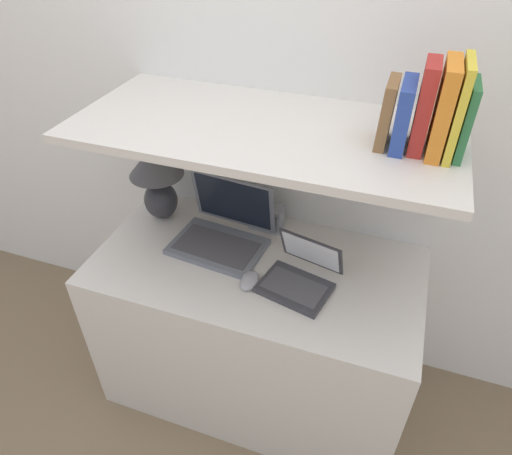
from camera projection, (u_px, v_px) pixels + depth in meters
The scene contains 16 objects.
ground_plane at pixel (231, 443), 1.90m from camera, with size 12.00×12.00×0.00m, color #7A664C.
wall_back at pixel (290, 106), 1.68m from camera, with size 6.00×0.05×2.40m.
desk at pixel (256, 330), 1.91m from camera, with size 1.21×0.63×0.74m.
back_riser at pixel (281, 236), 2.01m from camera, with size 1.21×0.04×1.23m.
shelf at pixel (264, 129), 1.43m from camera, with size 1.21×0.57×0.03m.
table_lamp at pixel (157, 174), 1.81m from camera, with size 0.22×0.22×0.33m.
laptop_large at pixel (223, 231), 1.76m from camera, with size 0.37×0.31×0.25m.
laptop_small at pixel (300, 276), 1.58m from camera, with size 0.28×0.28×0.17m.
computer_mouse at pixel (250, 281), 1.60m from camera, with size 0.06×0.10×0.03m.
router_box at pixel (267, 217), 1.83m from camera, with size 0.13×0.08×0.10m.
book_green at pixel (466, 120), 1.21m from camera, with size 0.02×0.14×0.20m.
book_yellow at pixel (458, 109), 1.20m from camera, with size 0.02×0.18×0.26m.
book_orange at pixel (443, 109), 1.21m from camera, with size 0.04×0.18×0.25m.
book_red at pixel (424, 107), 1.22m from camera, with size 0.04×0.14×0.24m.
book_blue at pixel (404, 115), 1.25m from camera, with size 0.04×0.16×0.18m.
book_brown at pixel (387, 113), 1.27m from camera, with size 0.04×0.14×0.19m.
Camera 1 is at (0.41, -0.86, 1.88)m, focal length 32.00 mm.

